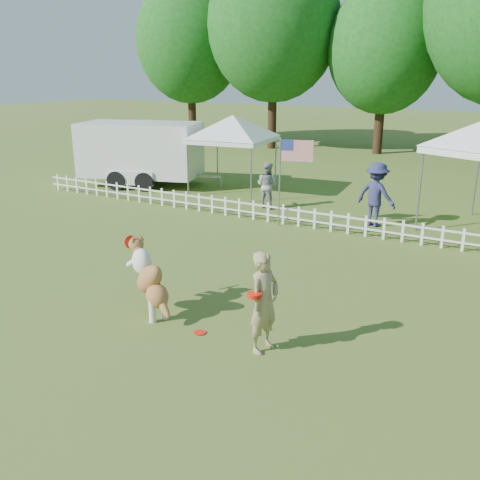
{
  "coord_description": "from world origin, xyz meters",
  "views": [
    {
      "loc": [
        5.32,
        -6.83,
        4.33
      ],
      "look_at": [
        0.19,
        2.0,
        1.1
      ],
      "focal_mm": 40.0,
      "sensor_mm": 36.0,
      "label": 1
    }
  ],
  "objects_px": {
    "handler": "(264,302)",
    "spectator_b": "(376,195)",
    "flag_pole": "(280,183)",
    "canopy_tent_left": "(233,155)",
    "cargo_trailer": "(141,153)",
    "dog": "(150,280)",
    "frisbee_on_turf": "(200,333)",
    "spectator_a": "(267,185)"
  },
  "relations": [
    {
      "from": "spectator_b",
      "to": "cargo_trailer",
      "type": "bearing_deg",
      "value": 8.06
    },
    {
      "from": "flag_pole",
      "to": "canopy_tent_left",
      "type": "bearing_deg",
      "value": 119.08
    },
    {
      "from": "handler",
      "to": "flag_pole",
      "type": "height_order",
      "value": "flag_pole"
    },
    {
      "from": "dog",
      "to": "spectator_b",
      "type": "distance_m",
      "value": 8.21
    },
    {
      "from": "cargo_trailer",
      "to": "spectator_b",
      "type": "distance_m",
      "value": 9.84
    },
    {
      "from": "handler",
      "to": "spectator_b",
      "type": "relative_size",
      "value": 0.9
    },
    {
      "from": "flag_pole",
      "to": "spectator_b",
      "type": "height_order",
      "value": "flag_pole"
    },
    {
      "from": "frisbee_on_turf",
      "to": "spectator_b",
      "type": "relative_size",
      "value": 0.11
    },
    {
      "from": "handler",
      "to": "spectator_a",
      "type": "distance_m",
      "value": 9.52
    },
    {
      "from": "frisbee_on_turf",
      "to": "cargo_trailer",
      "type": "relative_size",
      "value": 0.04
    },
    {
      "from": "dog",
      "to": "frisbee_on_turf",
      "type": "distance_m",
      "value": 1.39
    },
    {
      "from": "frisbee_on_turf",
      "to": "cargo_trailer",
      "type": "xyz_separation_m",
      "value": [
        -9.16,
        9.38,
        1.24
      ]
    },
    {
      "from": "handler",
      "to": "spectator_a",
      "type": "xyz_separation_m",
      "value": [
        -4.35,
        8.47,
        -0.08
      ]
    },
    {
      "from": "handler",
      "to": "flag_pole",
      "type": "relative_size",
      "value": 0.65
    },
    {
      "from": "dog",
      "to": "spectator_a",
      "type": "distance_m",
      "value": 8.57
    },
    {
      "from": "canopy_tent_left",
      "to": "frisbee_on_turf",
      "type": "bearing_deg",
      "value": -68.84
    },
    {
      "from": "frisbee_on_turf",
      "to": "spectator_b",
      "type": "xyz_separation_m",
      "value": [
        0.61,
        8.18,
        0.92
      ]
    },
    {
      "from": "dog",
      "to": "frisbee_on_turf",
      "type": "bearing_deg",
      "value": 16.48
    },
    {
      "from": "frisbee_on_turf",
      "to": "cargo_trailer",
      "type": "distance_m",
      "value": 13.17
    },
    {
      "from": "handler",
      "to": "spectator_a",
      "type": "relative_size",
      "value": 1.1
    },
    {
      "from": "frisbee_on_turf",
      "to": "handler",
      "type": "bearing_deg",
      "value": 2.48
    },
    {
      "from": "canopy_tent_left",
      "to": "spectator_a",
      "type": "height_order",
      "value": "canopy_tent_left"
    },
    {
      "from": "handler",
      "to": "dog",
      "type": "height_order",
      "value": "handler"
    },
    {
      "from": "dog",
      "to": "flag_pole",
      "type": "distance_m",
      "value": 6.63
    },
    {
      "from": "dog",
      "to": "flag_pole",
      "type": "relative_size",
      "value": 0.54
    },
    {
      "from": "dog",
      "to": "cargo_trailer",
      "type": "relative_size",
      "value": 0.25
    },
    {
      "from": "spectator_a",
      "to": "spectator_b",
      "type": "distance_m",
      "value": 3.75
    },
    {
      "from": "dog",
      "to": "flag_pole",
      "type": "xyz_separation_m",
      "value": [
        -0.61,
        6.57,
        0.59
      ]
    },
    {
      "from": "dog",
      "to": "handler",
      "type": "bearing_deg",
      "value": 21.84
    },
    {
      "from": "dog",
      "to": "frisbee_on_turf",
      "type": "xyz_separation_m",
      "value": [
        1.2,
        -0.17,
        -0.69
      ]
    },
    {
      "from": "frisbee_on_turf",
      "to": "canopy_tent_left",
      "type": "xyz_separation_m",
      "value": [
        -5.34,
        10.05,
        1.38
      ]
    },
    {
      "from": "handler",
      "to": "frisbee_on_turf",
      "type": "distance_m",
      "value": 1.48
    },
    {
      "from": "handler",
      "to": "spectator_a",
      "type": "bearing_deg",
      "value": 37.2
    },
    {
      "from": "spectator_b",
      "to": "handler",
      "type": "bearing_deg",
      "value": 109.37
    },
    {
      "from": "flag_pole",
      "to": "spectator_a",
      "type": "height_order",
      "value": "flag_pole"
    },
    {
      "from": "spectator_a",
      "to": "cargo_trailer",
      "type": "bearing_deg",
      "value": -3.79
    },
    {
      "from": "canopy_tent_left",
      "to": "cargo_trailer",
      "type": "height_order",
      "value": "canopy_tent_left"
    },
    {
      "from": "flag_pole",
      "to": "spectator_a",
      "type": "xyz_separation_m",
      "value": [
        -1.32,
        1.78,
        -0.53
      ]
    },
    {
      "from": "spectator_a",
      "to": "spectator_b",
      "type": "relative_size",
      "value": 0.82
    },
    {
      "from": "flag_pole",
      "to": "spectator_a",
      "type": "bearing_deg",
      "value": 108.7
    },
    {
      "from": "handler",
      "to": "flag_pole",
      "type": "bearing_deg",
      "value": 34.37
    },
    {
      "from": "handler",
      "to": "spectator_b",
      "type": "distance_m",
      "value": 8.15
    }
  ]
}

